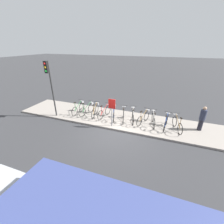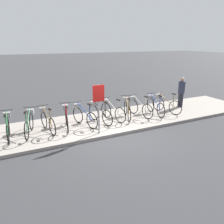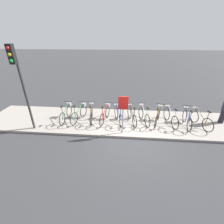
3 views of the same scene
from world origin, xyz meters
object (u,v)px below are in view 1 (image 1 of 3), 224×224
at_px(parked_bicycle_2, 95,110).
at_px(parked_bicycle_6, 133,115).
at_px(parked_bicycle_7, 144,117).
at_px(parked_bicycle_1, 88,109).
at_px(parked_bicycle_10, 177,123).
at_px(parked_bicycle_5, 124,114).
at_px(sign_post, 112,108).
at_px(parked_bicycle_3, 105,111).
at_px(pedestrian, 202,118).
at_px(parked_bicycle_8, 153,118).
at_px(parked_bicycle_4, 114,113).
at_px(parked_bicycle_9, 166,121).
at_px(traffic_light, 49,78).
at_px(parked_bicycle_0, 79,107).

distance_m(parked_bicycle_2, parked_bicycle_6, 2.79).
bearing_deg(parked_bicycle_7, parked_bicycle_1, -179.15).
bearing_deg(parked_bicycle_10, parked_bicycle_5, 178.54).
bearing_deg(parked_bicycle_7, sign_post, -147.93).
bearing_deg(parked_bicycle_6, parked_bicycle_10, -3.53).
relative_size(parked_bicycle_5, sign_post, 0.86).
height_order(parked_bicycle_3, pedestrian, pedestrian).
relative_size(parked_bicycle_7, parked_bicycle_8, 0.96).
xyz_separation_m(parked_bicycle_1, parked_bicycle_2, (0.64, 0.01, 0.00)).
bearing_deg(parked_bicycle_4, parked_bicycle_1, 179.58).
relative_size(parked_bicycle_9, traffic_light, 0.42).
relative_size(parked_bicycle_1, pedestrian, 1.02).
relative_size(parked_bicycle_0, parked_bicycle_3, 1.01).
bearing_deg(parked_bicycle_6, parked_bicycle_4, -174.90).
bearing_deg(parked_bicycle_9, parked_bicycle_6, 175.25).
xyz_separation_m(parked_bicycle_2, pedestrian, (6.93, 0.34, 0.36)).
height_order(pedestrian, traffic_light, traffic_light).
relative_size(parked_bicycle_0, parked_bicycle_8, 1.02).
relative_size(parked_bicycle_1, sign_post, 0.86).
height_order(parked_bicycle_3, parked_bicycle_5, same).
relative_size(parked_bicycle_1, parked_bicycle_4, 1.01).
bearing_deg(traffic_light, parked_bicycle_2, 22.84).
relative_size(parked_bicycle_4, parked_bicycle_7, 1.01).
height_order(parked_bicycle_6, parked_bicycle_10, same).
bearing_deg(parked_bicycle_6, pedestrian, 3.40).
xyz_separation_m(parked_bicycle_9, pedestrian, (1.98, 0.43, 0.36)).
distance_m(parked_bicycle_8, sign_post, 2.82).
xyz_separation_m(parked_bicycle_10, traffic_light, (-8.29, -1.07, 2.33)).
bearing_deg(pedestrian, parked_bicycle_2, -177.16).
xyz_separation_m(parked_bicycle_6, parked_bicycle_8, (1.36, -0.05, 0.00)).
xyz_separation_m(parked_bicycle_3, parked_bicycle_8, (3.39, 0.03, 0.00)).
bearing_deg(parked_bicycle_3, parked_bicycle_4, -2.75).
height_order(parked_bicycle_4, parked_bicycle_8, same).
bearing_deg(parked_bicycle_5, sign_post, -112.01).
distance_m(parked_bicycle_4, parked_bicycle_8, 2.71).
height_order(parked_bicycle_1, parked_bicycle_8, same).
distance_m(parked_bicycle_1, parked_bicycle_2, 0.64).
relative_size(parked_bicycle_2, parked_bicycle_4, 1.04).
bearing_deg(parked_bicycle_1, parked_bicycle_10, -0.62).
bearing_deg(parked_bicycle_0, pedestrian, 2.79).
relative_size(parked_bicycle_2, parked_bicycle_10, 1.04).
bearing_deg(parked_bicycle_6, parked_bicycle_2, -178.00).
xyz_separation_m(pedestrian, traffic_light, (-9.64, -1.49, 1.96)).
distance_m(parked_bicycle_0, sign_post, 3.34).
relative_size(parked_bicycle_2, parked_bicycle_3, 1.01).
xyz_separation_m(parked_bicycle_7, parked_bicycle_10, (2.04, -0.13, 0.00)).
bearing_deg(traffic_light, parked_bicycle_10, 7.34).
height_order(parked_bicycle_8, parked_bicycle_10, same).
relative_size(parked_bicycle_8, traffic_light, 0.42).
bearing_deg(parked_bicycle_7, pedestrian, 4.87).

